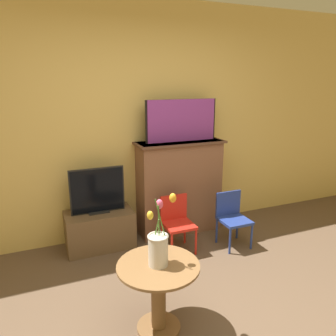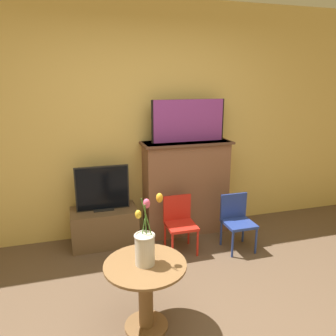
{
  "view_description": "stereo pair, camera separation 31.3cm",
  "coord_description": "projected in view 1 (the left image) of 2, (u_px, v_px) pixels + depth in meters",
  "views": [
    {
      "loc": [
        -1.07,
        -1.52,
        1.84
      ],
      "look_at": [
        0.08,
        1.27,
        1.02
      ],
      "focal_mm": 35.0,
      "sensor_mm": 36.0,
      "label": 1
    },
    {
      "loc": [
        -0.78,
        -1.63,
        1.84
      ],
      "look_at": [
        0.08,
        1.27,
        1.02
      ],
      "focal_mm": 35.0,
      "sensor_mm": 36.0,
      "label": 2
    }
  ],
  "objects": [
    {
      "name": "painting",
      "position": [
        182.0,
        120.0,
        3.79
      ],
      "size": [
        0.88,
        0.03,
        0.48
      ],
      "color": "black",
      "rests_on": "fireplace_mantel"
    },
    {
      "name": "tv_monitor",
      "position": [
        97.0,
        191.0,
        3.56
      ],
      "size": [
        0.59,
        0.12,
        0.51
      ],
      "color": "black",
      "rests_on": "tv_stand"
    },
    {
      "name": "chair_red",
      "position": [
        177.0,
        220.0,
        3.58
      ],
      "size": [
        0.31,
        0.31,
        0.61
      ],
      "color": "red",
      "rests_on": "ground"
    },
    {
      "name": "chair_blue",
      "position": [
        232.0,
        216.0,
        3.7
      ],
      "size": [
        0.31,
        0.31,
        0.61
      ],
      "color": "navy",
      "rests_on": "ground"
    },
    {
      "name": "wall_back",
      "position": [
        133.0,
        123.0,
        3.78
      ],
      "size": [
        8.0,
        0.06,
        2.7
      ],
      "color": "#E0BC66",
      "rests_on": "ground"
    },
    {
      "name": "side_table",
      "position": [
        158.0,
        288.0,
        2.41
      ],
      "size": [
        0.61,
        0.61,
        0.54
      ],
      "color": "brown",
      "rests_on": "ground"
    },
    {
      "name": "fireplace_mantel",
      "position": [
        179.0,
        186.0,
        3.98
      ],
      "size": [
        1.06,
        0.38,
        1.13
      ],
      "color": "brown",
      "rests_on": "ground"
    },
    {
      "name": "tv_stand",
      "position": [
        100.0,
        229.0,
        3.67
      ],
      "size": [
        0.74,
        0.41,
        0.42
      ],
      "color": "brown",
      "rests_on": "ground"
    },
    {
      "name": "vase_tulips",
      "position": [
        158.0,
        245.0,
        2.32
      ],
      "size": [
        0.21,
        0.2,
        0.53
      ],
      "color": "beige",
      "rests_on": "side_table"
    }
  ]
}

